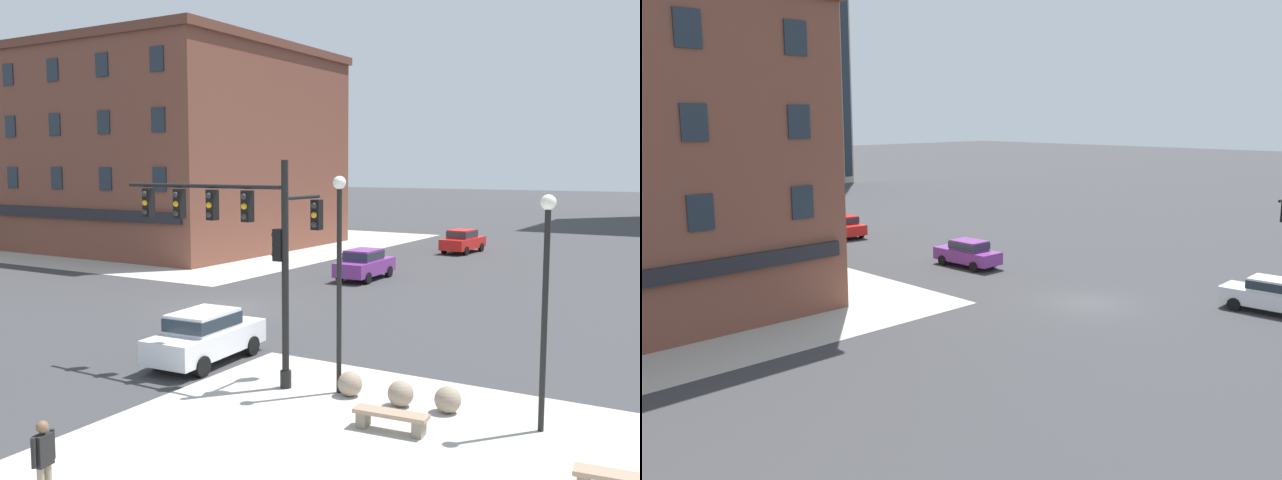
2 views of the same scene
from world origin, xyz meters
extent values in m
plane|color=#38383A|center=(0.00, 0.00, 0.00)|extent=(320.00, 320.00, 0.00)
cube|color=#7A3389|center=(1.61, 10.29, 0.70)|extent=(1.83, 4.43, 0.76)
cube|color=#7A3389|center=(1.61, 10.14, 1.38)|extent=(1.53, 2.14, 0.60)
cube|color=#232D38|center=(1.61, 10.14, 1.38)|extent=(1.57, 2.23, 0.40)
cylinder|color=black|center=(0.75, 11.64, 0.32)|extent=(0.23, 0.64, 0.64)
cylinder|color=black|center=(2.42, 11.66, 0.32)|extent=(0.23, 0.64, 0.64)
cylinder|color=black|center=(0.80, 8.91, 0.32)|extent=(0.23, 0.64, 0.64)
cylinder|color=black|center=(2.47, 8.94, 0.32)|extent=(0.23, 0.64, 0.64)
cube|color=red|center=(2.17, 24.64, 0.70)|extent=(2.08, 4.52, 0.76)
cube|color=red|center=(2.16, 24.49, 1.38)|extent=(1.65, 2.22, 0.60)
cube|color=#232D38|center=(2.16, 24.49, 1.38)|extent=(1.69, 2.31, 0.40)
cylinder|color=black|center=(1.43, 26.06, 0.32)|extent=(0.27, 0.65, 0.64)
cylinder|color=black|center=(3.10, 25.93, 0.32)|extent=(0.27, 0.65, 0.64)
cylinder|color=black|center=(1.23, 23.34, 0.32)|extent=(0.27, 0.65, 0.64)
cylinder|color=black|center=(2.90, 23.21, 0.32)|extent=(0.27, 0.65, 0.64)
cube|color=silver|center=(4.86, -7.01, 0.70)|extent=(2.03, 4.50, 0.76)
cube|color=silver|center=(4.87, -7.16, 1.38)|extent=(1.62, 2.20, 0.60)
cube|color=#232D38|center=(4.87, -7.16, 1.38)|extent=(1.67, 2.29, 0.40)
cylinder|color=black|center=(3.94, -5.70, 0.32)|extent=(0.26, 0.65, 0.64)
cylinder|color=black|center=(5.61, -5.59, 0.32)|extent=(0.26, 0.65, 0.64)
cube|color=#1E2833|center=(-16.11, 7.96, 5.43)|extent=(1.10, 0.08, 1.50)
cube|color=#1E2833|center=(-11.37, 7.96, 5.43)|extent=(1.10, 0.08, 1.50)
cube|color=#1E2833|center=(-16.11, 7.96, 9.05)|extent=(1.10, 0.08, 1.50)
cube|color=#1E2833|center=(-11.37, 7.96, 9.05)|extent=(1.10, 0.08, 1.50)
cube|color=#1E2833|center=(-16.11, 7.96, 12.67)|extent=(1.10, 0.08, 1.50)
cube|color=#1E2833|center=(-11.37, 7.96, 12.67)|extent=(1.10, 0.08, 1.50)
cube|color=#B2A899|center=(21.47, 69.16, 23.13)|extent=(14.24, 18.17, 46.26)
cube|color=#1E2833|center=(15.25, 60.03, 23.13)|extent=(1.20, 0.10, 44.41)
cube|color=#1E2833|center=(17.03, 60.03, 23.13)|extent=(1.20, 0.10, 44.41)
cube|color=#1E2833|center=(18.81, 60.03, 23.13)|extent=(1.20, 0.10, 44.41)
cube|color=#1E2833|center=(20.58, 60.03, 23.13)|extent=(1.20, 0.10, 44.41)
cube|color=#1E2833|center=(22.36, 60.03, 23.13)|extent=(1.20, 0.10, 44.41)
cube|color=#1E2833|center=(24.14, 60.03, 23.13)|extent=(1.20, 0.10, 44.41)
cube|color=#1E2833|center=(25.92, 60.03, 23.13)|extent=(1.20, 0.10, 44.41)
cube|color=#1E2833|center=(27.70, 60.03, 23.13)|extent=(1.20, 0.10, 44.41)
camera|label=1|loc=(19.28, -23.95, 6.26)|focal=39.42mm
camera|label=2|loc=(-27.53, -18.84, 9.30)|focal=37.73mm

